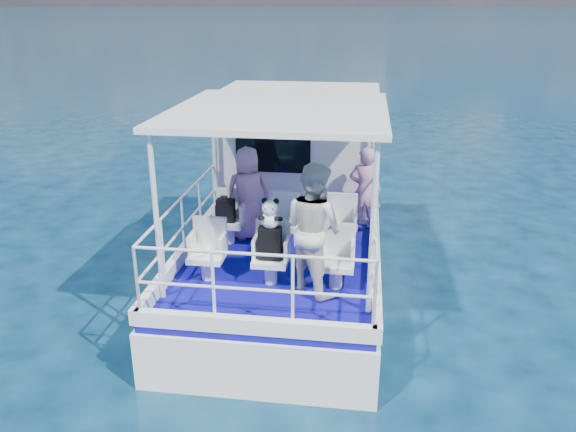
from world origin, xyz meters
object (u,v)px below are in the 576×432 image
at_px(panda, 270,213).
at_px(passenger_port_fwd, 248,194).
at_px(backpack_center, 270,243).
at_px(passenger_stbd_aft, 314,229).

bearing_deg(panda, passenger_port_fwd, 111.82).
relative_size(passenger_port_fwd, panda, 3.70).
bearing_deg(passenger_port_fwd, panda, 89.34).
height_order(backpack_center, panda, panda).
height_order(passenger_port_fwd, panda, passenger_port_fwd).
distance_m(passenger_port_fwd, passenger_stbd_aft, 2.08).
bearing_deg(backpack_center, passenger_stbd_aft, -7.80).
distance_m(passenger_stbd_aft, backpack_center, 0.66).
height_order(passenger_port_fwd, passenger_stbd_aft, passenger_stbd_aft).
distance_m(passenger_port_fwd, backpack_center, 1.72).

